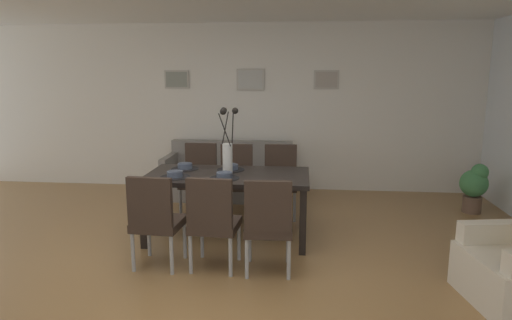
% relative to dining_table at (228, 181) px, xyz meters
% --- Properties ---
extents(ground_plane, '(9.00, 9.00, 0.00)m').
position_rel_dining_table_xyz_m(ground_plane, '(-0.05, -0.95, -0.66)').
color(ground_plane, olive).
extents(back_wall_panel, '(9.00, 0.10, 2.60)m').
position_rel_dining_table_xyz_m(back_wall_panel, '(-0.05, 2.30, 0.64)').
color(back_wall_panel, silver).
rests_on(back_wall_panel, ground).
extents(dining_table, '(1.80, 0.94, 0.74)m').
position_rel_dining_table_xyz_m(dining_table, '(0.00, 0.00, 0.00)').
color(dining_table, black).
rests_on(dining_table, ground).
extents(dining_chair_near_left, '(0.47, 0.47, 0.92)m').
position_rel_dining_table_xyz_m(dining_chair_near_left, '(-0.55, -0.88, -0.15)').
color(dining_chair_near_left, '#33261E').
rests_on(dining_chair_near_left, ground).
extents(dining_chair_near_right, '(0.44, 0.44, 0.92)m').
position_rel_dining_table_xyz_m(dining_chair_near_right, '(-0.53, 0.89, -0.15)').
color(dining_chair_near_right, '#33261E').
rests_on(dining_chair_near_right, ground).
extents(dining_chair_far_left, '(0.47, 0.47, 0.92)m').
position_rel_dining_table_xyz_m(dining_chair_far_left, '(0.00, -0.87, -0.15)').
color(dining_chair_far_left, '#33261E').
rests_on(dining_chair_far_left, ground).
extents(dining_chair_far_right, '(0.46, 0.46, 0.92)m').
position_rel_dining_table_xyz_m(dining_chair_far_right, '(-0.03, 0.85, -0.15)').
color(dining_chair_far_right, '#33261E').
rests_on(dining_chair_far_right, ground).
extents(dining_chair_mid_left, '(0.46, 0.46, 0.92)m').
position_rel_dining_table_xyz_m(dining_chair_mid_left, '(0.52, -0.90, -0.15)').
color(dining_chair_mid_left, '#33261E').
rests_on(dining_chair_mid_left, ground).
extents(dining_chair_mid_right, '(0.45, 0.45, 0.92)m').
position_rel_dining_table_xyz_m(dining_chair_mid_right, '(0.54, 0.88, -0.15)').
color(dining_chair_mid_right, '#33261E').
rests_on(dining_chair_mid_right, ground).
extents(centerpiece_vase, '(0.21, 0.23, 0.73)m').
position_rel_dining_table_xyz_m(centerpiece_vase, '(0.00, 0.00, 0.36)').
color(centerpiece_vase, silver).
rests_on(centerpiece_vase, dining_table).
extents(placemat_near_left, '(0.32, 0.32, 0.01)m').
position_rel_dining_table_xyz_m(placemat_near_left, '(-0.54, -0.21, 0.08)').
color(placemat_near_left, black).
rests_on(placemat_near_left, dining_table).
extents(bowl_near_left, '(0.17, 0.17, 0.07)m').
position_rel_dining_table_xyz_m(bowl_near_left, '(-0.54, -0.21, 0.12)').
color(bowl_near_left, '#475166').
rests_on(bowl_near_left, dining_table).
extents(placemat_near_right, '(0.32, 0.32, 0.01)m').
position_rel_dining_table_xyz_m(placemat_near_right, '(-0.54, 0.21, 0.08)').
color(placemat_near_right, black).
rests_on(placemat_near_right, dining_table).
extents(bowl_near_right, '(0.17, 0.17, 0.07)m').
position_rel_dining_table_xyz_m(bowl_near_right, '(-0.54, 0.21, 0.12)').
color(bowl_near_right, '#475166').
rests_on(bowl_near_right, dining_table).
extents(placemat_far_left, '(0.32, 0.32, 0.01)m').
position_rel_dining_table_xyz_m(placemat_far_left, '(-0.00, -0.21, 0.08)').
color(placemat_far_left, black).
rests_on(placemat_far_left, dining_table).
extents(bowl_far_left, '(0.17, 0.17, 0.07)m').
position_rel_dining_table_xyz_m(bowl_far_left, '(-0.00, -0.21, 0.12)').
color(bowl_far_left, '#475166').
rests_on(bowl_far_left, dining_table).
extents(placemat_far_right, '(0.32, 0.32, 0.01)m').
position_rel_dining_table_xyz_m(placemat_far_right, '(-0.00, 0.21, 0.08)').
color(placemat_far_right, black).
rests_on(placemat_far_right, dining_table).
extents(bowl_far_right, '(0.17, 0.17, 0.07)m').
position_rel_dining_table_xyz_m(bowl_far_right, '(-0.00, 0.21, 0.12)').
color(bowl_far_right, '#475166').
rests_on(bowl_far_right, dining_table).
extents(sofa, '(1.89, 0.84, 0.80)m').
position_rel_dining_table_xyz_m(sofa, '(-0.27, 1.75, -0.38)').
color(sofa, gray).
rests_on(sofa, ground).
extents(framed_picture_left, '(0.39, 0.03, 0.29)m').
position_rel_dining_table_xyz_m(framed_picture_left, '(-1.17, 2.23, 1.07)').
color(framed_picture_left, '#B2ADA3').
extents(framed_picture_center, '(0.43, 0.03, 0.33)m').
position_rel_dining_table_xyz_m(framed_picture_center, '(-0.00, 2.23, 1.07)').
color(framed_picture_center, '#B2ADA3').
extents(framed_picture_right, '(0.38, 0.03, 0.29)m').
position_rel_dining_table_xyz_m(framed_picture_right, '(1.17, 2.23, 1.07)').
color(framed_picture_right, '#B2ADA3').
extents(potted_plant, '(0.36, 0.36, 0.67)m').
position_rel_dining_table_xyz_m(potted_plant, '(3.11, 1.24, -0.29)').
color(potted_plant, brown).
rests_on(potted_plant, ground).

